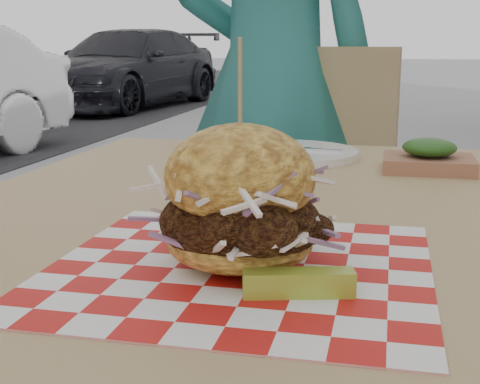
# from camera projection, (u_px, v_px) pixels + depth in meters

# --- Properties ---
(diner) EXTENTS (0.64, 0.43, 1.71)m
(diner) POSITION_uv_depth(u_px,v_px,m) (272.00, 79.00, 1.99)
(diner) COLOR #297871
(diner) RESTS_ON ground
(car_dark) EXTENTS (2.17, 4.19, 1.16)m
(car_dark) POSITION_uv_depth(u_px,v_px,m) (128.00, 68.00, 10.06)
(car_dark) COLOR black
(car_dark) RESTS_ON ground
(patio_table) EXTENTS (0.80, 1.20, 0.75)m
(patio_table) POSITION_uv_depth(u_px,v_px,m) (237.00, 269.00, 0.88)
(patio_table) COLOR tan
(patio_table) RESTS_ON ground
(patio_chair) EXTENTS (0.47, 0.48, 0.95)m
(patio_chair) POSITION_uv_depth(u_px,v_px,m) (325.00, 189.00, 1.91)
(patio_chair) COLOR tan
(patio_chair) RESTS_ON ground
(paper_liner) EXTENTS (0.36, 0.36, 0.00)m
(paper_liner) POSITION_uv_depth(u_px,v_px,m) (240.00, 267.00, 0.64)
(paper_liner) COLOR red
(paper_liner) RESTS_ON patio_table
(sandwich) EXTENTS (0.19, 0.19, 0.22)m
(sandwich) POSITION_uv_depth(u_px,v_px,m) (240.00, 206.00, 0.63)
(sandwich) COLOR gold
(sandwich) RESTS_ON paper_liner
(pickle_spear) EXTENTS (0.10, 0.05, 0.02)m
(pickle_spear) POSITION_uv_depth(u_px,v_px,m) (298.00, 283.00, 0.57)
(pickle_spear) COLOR #9CAF32
(pickle_spear) RESTS_ON paper_liner
(place_setting) EXTENTS (0.27, 0.27, 0.02)m
(place_setting) POSITION_uv_depth(u_px,v_px,m) (287.00, 153.00, 1.26)
(place_setting) COLOR white
(place_setting) RESTS_ON patio_table
(kraft_tray) EXTENTS (0.15, 0.12, 0.06)m
(kraft_tray) POSITION_uv_depth(u_px,v_px,m) (429.00, 158.00, 1.13)
(kraft_tray) COLOR #976044
(kraft_tray) RESTS_ON patio_table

